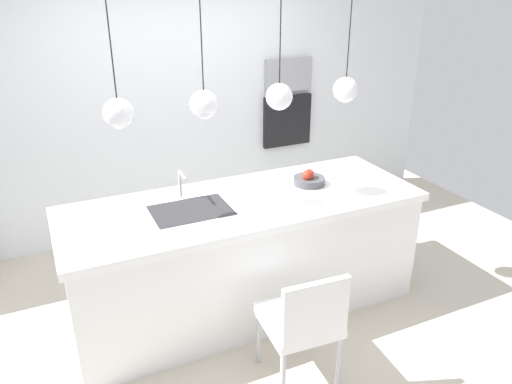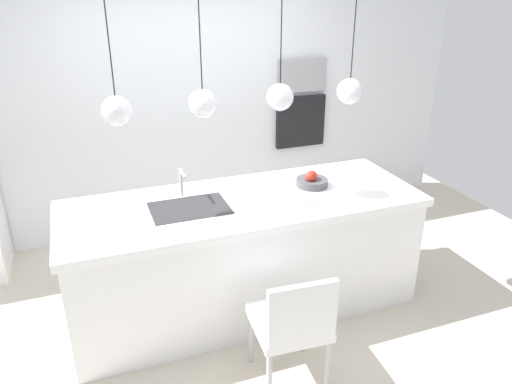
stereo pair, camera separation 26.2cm
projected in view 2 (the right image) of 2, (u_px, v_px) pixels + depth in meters
name	position (u px, v px, depth m)	size (l,w,h in m)	color
floor	(245.00, 304.00, 4.08)	(6.60, 6.60, 0.00)	beige
back_wall	(190.00, 105.00, 4.98)	(6.00, 0.10, 2.60)	white
kitchen_island	(244.00, 254.00, 3.89)	(2.71, 0.97, 0.94)	white
sink_basin	(189.00, 209.00, 3.57)	(0.56, 0.40, 0.02)	#2D2D30
faucet	(182.00, 180.00, 3.70)	(0.02, 0.17, 0.22)	silver
fruit_bowl	(312.00, 180.00, 3.93)	(0.25, 0.25, 0.13)	#4C4C51
microwave	(302.00, 75.00, 5.22)	(0.54, 0.08, 0.34)	#9E9EA3
oven	(300.00, 121.00, 5.41)	(0.56, 0.08, 0.56)	black
chair_near	(293.00, 322.00, 3.08)	(0.48, 0.50, 0.87)	white
pendant_light_left	(117.00, 111.00, 3.13)	(0.19, 0.19, 0.79)	silver
pendant_light_center_left	(203.00, 103.00, 3.31)	(0.19, 0.19, 0.79)	silver
pendant_light_center_right	(280.00, 97.00, 3.49)	(0.19, 0.19, 0.79)	silver
pendant_light_right	(350.00, 91.00, 3.67)	(0.19, 0.19, 0.79)	silver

